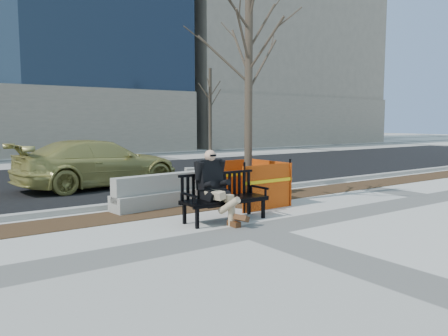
{
  "coord_description": "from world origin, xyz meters",
  "views": [
    {
      "loc": [
        -5.16,
        -6.38,
        2.05
      ],
      "look_at": [
        0.44,
        1.57,
        1.01
      ],
      "focal_mm": 35.88,
      "sensor_mm": 36.0,
      "label": 1
    }
  ],
  "objects_px": {
    "bench": "(225,221)",
    "sedan": "(100,187)",
    "jersey_barrier_left": "(167,206)",
    "jersey_barrier_right": "(236,195)",
    "tree_fence": "(248,205)",
    "seated_man": "(213,222)"
  },
  "relations": [
    {
      "from": "bench",
      "to": "sedan",
      "type": "bearing_deg",
      "value": 94.76
    },
    {
      "from": "jersey_barrier_left",
      "to": "jersey_barrier_right",
      "type": "distance_m",
      "value": 2.34
    },
    {
      "from": "bench",
      "to": "jersey_barrier_right",
      "type": "distance_m",
      "value": 3.19
    },
    {
      "from": "jersey_barrier_right",
      "to": "jersey_barrier_left",
      "type": "bearing_deg",
      "value": -154.67
    },
    {
      "from": "sedan",
      "to": "tree_fence",
      "type": "bearing_deg",
      "value": -164.72
    },
    {
      "from": "tree_fence",
      "to": "jersey_barrier_right",
      "type": "xyz_separation_m",
      "value": [
        0.6,
        1.3,
        0.0
      ]
    },
    {
      "from": "seated_man",
      "to": "tree_fence",
      "type": "relative_size",
      "value": 0.26
    },
    {
      "from": "bench",
      "to": "jersey_barrier_right",
      "type": "bearing_deg",
      "value": 49.72
    },
    {
      "from": "sedan",
      "to": "seated_man",
      "type": "bearing_deg",
      "value": 175.83
    },
    {
      "from": "seated_man",
      "to": "jersey_barrier_right",
      "type": "xyz_separation_m",
      "value": [
        2.33,
        2.36,
        0.0
      ]
    },
    {
      "from": "bench",
      "to": "tree_fence",
      "type": "distance_m",
      "value": 1.85
    },
    {
      "from": "bench",
      "to": "sedan",
      "type": "relative_size",
      "value": 0.37
    },
    {
      "from": "tree_fence",
      "to": "jersey_barrier_right",
      "type": "distance_m",
      "value": 1.43
    },
    {
      "from": "bench",
      "to": "jersey_barrier_left",
      "type": "distance_m",
      "value": 2.11
    },
    {
      "from": "sedan",
      "to": "jersey_barrier_right",
      "type": "relative_size",
      "value": 1.79
    },
    {
      "from": "seated_man",
      "to": "jersey_barrier_left",
      "type": "distance_m",
      "value": 2.04
    },
    {
      "from": "tree_fence",
      "to": "sedan",
      "type": "xyz_separation_m",
      "value": [
        -1.93,
        4.93,
        0.0
      ]
    },
    {
      "from": "sedan",
      "to": "jersey_barrier_left",
      "type": "relative_size",
      "value": 1.82
    },
    {
      "from": "jersey_barrier_left",
      "to": "jersey_barrier_right",
      "type": "xyz_separation_m",
      "value": [
        2.32,
        0.32,
        0.0
      ]
    },
    {
      "from": "sedan",
      "to": "jersey_barrier_right",
      "type": "height_order",
      "value": "sedan"
    },
    {
      "from": "bench",
      "to": "tree_fence",
      "type": "xyz_separation_m",
      "value": [
        1.48,
        1.11,
        0.0
      ]
    },
    {
      "from": "jersey_barrier_left",
      "to": "bench",
      "type": "bearing_deg",
      "value": -89.92
    }
  ]
}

